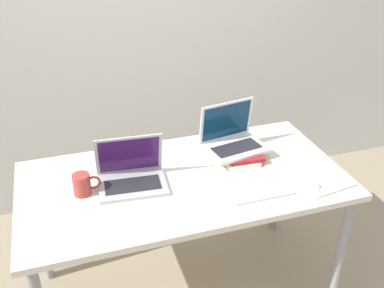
# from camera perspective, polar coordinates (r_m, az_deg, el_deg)

# --- Properties ---
(wall_back) EXTENTS (8.00, 0.05, 2.70)m
(wall_back) POSITION_cam_1_polar(r_m,az_deg,el_deg) (2.87, -7.56, 17.23)
(wall_back) COLOR silver
(wall_back) RESTS_ON ground_plane
(desk) EXTENTS (1.54, 0.79, 0.75)m
(desk) POSITION_cam_1_polar(r_m,az_deg,el_deg) (2.19, -1.04, -6.01)
(desk) COLOR beige
(desk) RESTS_ON ground_plane
(laptop_left) EXTENTS (0.33, 0.26, 0.24)m
(laptop_left) POSITION_cam_1_polar(r_m,az_deg,el_deg) (2.11, -7.72, -3.87)
(laptop_left) COLOR #B2B2B7
(laptop_left) RESTS_ON desk
(book_stack) EXTENTS (0.20, 0.27, 0.04)m
(book_stack) POSITION_cam_1_polar(r_m,az_deg,el_deg) (2.32, 5.96, -1.14)
(book_stack) COLOR white
(book_stack) RESTS_ON desk
(laptop_on_books) EXTENTS (0.34, 0.27, 0.23)m
(laptop_on_books) POSITION_cam_1_polar(r_m,az_deg,el_deg) (2.31, 5.12, 0.66)
(laptop_on_books) COLOR silver
(laptop_on_books) RESTS_ON book_stack
(wireless_keyboard) EXTENTS (0.29, 0.12, 0.01)m
(wireless_keyboard) POSITION_cam_1_polar(r_m,az_deg,el_deg) (2.07, 8.72, -5.99)
(wireless_keyboard) COLOR silver
(wireless_keyboard) RESTS_ON desk
(mouse) EXTENTS (0.06, 0.10, 0.03)m
(mouse) POSITION_cam_1_polar(r_m,az_deg,el_deg) (2.16, 14.96, -4.86)
(mouse) COLOR white
(mouse) RESTS_ON desk
(notepad) EXTENTS (0.26, 0.27, 0.01)m
(notepad) POSITION_cam_1_polar(r_m,az_deg,el_deg) (2.22, 15.93, -4.22)
(notepad) COLOR silver
(notepad) RESTS_ON desk
(mug) EXTENTS (0.12, 0.08, 0.10)m
(mug) POSITION_cam_1_polar(r_m,az_deg,el_deg) (2.08, -13.70, -5.00)
(mug) COLOR #9E3833
(mug) RESTS_ON desk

